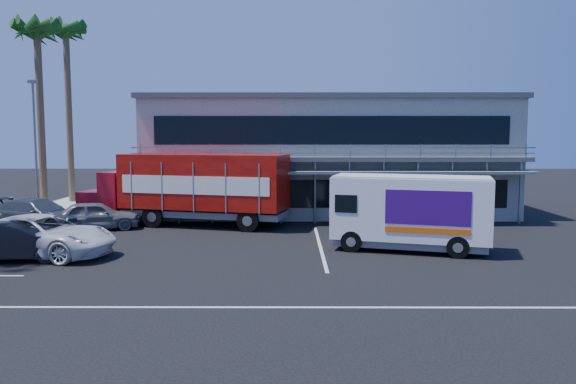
{
  "coord_description": "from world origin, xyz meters",
  "views": [
    {
      "loc": [
        0.65,
        -21.73,
        4.97
      ],
      "look_at": [
        0.56,
        4.22,
        2.3
      ],
      "focal_mm": 35.0,
      "sensor_mm": 36.0,
      "label": 1
    }
  ],
  "objects": [
    {
      "name": "parked_car_d",
      "position": [
        -12.5,
        7.14,
        0.81
      ],
      "size": [
        6.02,
        3.81,
        1.63
      ],
      "primitive_type": "imported",
      "rotation": [
        0.0,
        0.0,
        1.28
      ],
      "color": "#303841",
      "rests_on": "ground"
    },
    {
      "name": "light_pole_far",
      "position": [
        -14.2,
        11.0,
        4.5
      ],
      "size": [
        0.5,
        0.25,
        8.09
      ],
      "color": "gray",
      "rests_on": "ground"
    },
    {
      "name": "ground",
      "position": [
        0.0,
        0.0,
        0.0
      ],
      "size": [
        120.0,
        120.0,
        0.0
      ],
      "primitive_type": "plane",
      "color": "black",
      "rests_on": "ground"
    },
    {
      "name": "red_truck",
      "position": [
        -4.77,
        8.7,
        2.15
      ],
      "size": [
        11.91,
        5.46,
        3.91
      ],
      "rotation": [
        0.0,
        0.0,
        -0.25
      ],
      "color": "#A80D1B",
      "rests_on": "ground"
    },
    {
      "name": "parked_car_e",
      "position": [
        -9.5,
        7.2,
        0.76
      ],
      "size": [
        4.78,
        3.05,
        1.52
      ],
      "primitive_type": "imported",
      "rotation": [
        0.0,
        0.0,
        1.88
      ],
      "color": "slate",
      "rests_on": "ground"
    },
    {
      "name": "parked_car_b",
      "position": [
        -10.15,
        0.01,
        0.77
      ],
      "size": [
        4.85,
        2.18,
        1.55
      ],
      "primitive_type": "imported",
      "rotation": [
        0.0,
        0.0,
        1.69
      ],
      "color": "black",
      "rests_on": "ground"
    },
    {
      "name": "palm_e",
      "position": [
        -14.7,
        13.0,
        10.57
      ],
      "size": [
        2.8,
        2.8,
        12.25
      ],
      "color": "brown",
      "rests_on": "ground"
    },
    {
      "name": "parked_car_c",
      "position": [
        -9.5,
        0.8,
        0.85
      ],
      "size": [
        6.56,
        4.08,
        1.69
      ],
      "primitive_type": "imported",
      "rotation": [
        0.0,
        0.0,
        1.35
      ],
      "color": "silver",
      "rests_on": "ground"
    },
    {
      "name": "building",
      "position": [
        3.0,
        14.94,
        3.66
      ],
      "size": [
        22.4,
        12.0,
        7.3
      ],
      "color": "gray",
      "rests_on": "ground"
    },
    {
      "name": "palm_f",
      "position": [
        -15.1,
        18.5,
        11.47
      ],
      "size": [
        2.8,
        2.8,
        13.25
      ],
      "color": "brown",
      "rests_on": "ground"
    },
    {
      "name": "white_van",
      "position": [
        5.79,
        2.0,
        1.7
      ],
      "size": [
        6.95,
        4.01,
        3.21
      ],
      "rotation": [
        0.0,
        0.0,
        -0.28
      ],
      "color": "white",
      "rests_on": "ground"
    }
  ]
}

